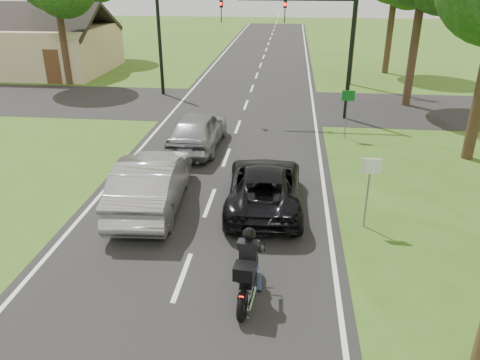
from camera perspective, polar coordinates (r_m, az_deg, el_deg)
name	(u,v)px	position (r m, az deg, el deg)	size (l,w,h in m)	color
ground	(182,277)	(11.67, -7.03, -11.66)	(140.00, 140.00, 0.00)	#3A5919
road	(233,141)	(20.49, -0.91, 4.80)	(8.00, 100.00, 0.01)	black
cross_road	(246,105)	(26.19, 0.72, 9.12)	(60.00, 7.00, 0.01)	black
motorcycle_rider	(248,273)	(10.50, 0.99, -11.22)	(0.62, 2.11, 1.81)	black
dark_suv	(265,186)	(14.54, 3.01, -0.71)	(2.24, 4.86, 1.35)	black
silver_sedan	(152,182)	(14.67, -10.71, -0.20)	(1.77, 5.08, 1.67)	#AEADB2
silver_suv	(198,130)	(19.45, -5.17, 6.10)	(1.86, 4.63, 1.58)	gray
traffic_signal	(313,32)	(23.35, 8.84, 17.35)	(6.38, 0.44, 6.00)	black
signal_pole_far	(160,43)	(28.48, -9.75, 16.16)	(0.20, 0.20, 6.00)	black
utility_pole_far	(356,1)	(31.46, 14.00, 20.38)	(1.60, 0.28, 10.00)	brown
sign_white	(370,176)	(13.42, 15.53, 0.45)	(0.55, 0.07, 2.12)	slate
sign_green	(348,103)	(20.97, 12.99, 9.19)	(0.55, 0.07, 2.12)	slate
house	(38,46)	(38.27, -23.43, 14.71)	(10.20, 8.00, 4.84)	tan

